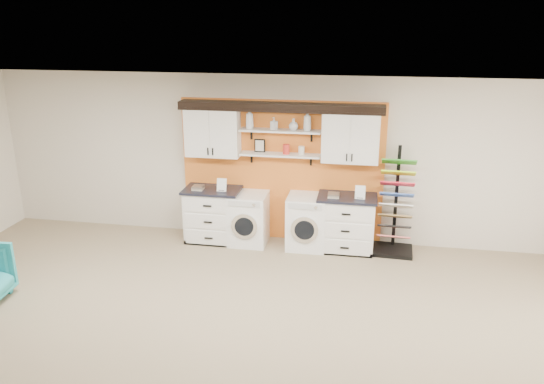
% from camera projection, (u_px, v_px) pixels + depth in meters
% --- Properties ---
extents(floor, '(10.00, 10.00, 0.00)m').
position_uv_depth(floor, '(222.00, 382.00, 5.61)').
color(floor, gray).
rests_on(floor, ground).
extents(ceiling, '(10.00, 10.00, 0.00)m').
position_uv_depth(ceiling, '(213.00, 121.00, 4.73)').
color(ceiling, white).
rests_on(ceiling, wall_back).
extents(wall_back, '(10.00, 0.00, 10.00)m').
position_uv_depth(wall_back, '(282.00, 159.00, 8.91)').
color(wall_back, beige).
rests_on(wall_back, floor).
extents(accent_panel, '(3.40, 0.07, 2.40)m').
position_uv_depth(accent_panel, '(282.00, 171.00, 8.94)').
color(accent_panel, orange).
rests_on(accent_panel, wall_back).
extents(upper_cabinet_left, '(0.90, 0.35, 0.84)m').
position_uv_depth(upper_cabinet_left, '(213.00, 131.00, 8.75)').
color(upper_cabinet_left, white).
rests_on(upper_cabinet_left, wall_back).
extents(upper_cabinet_right, '(0.90, 0.35, 0.84)m').
position_uv_depth(upper_cabinet_right, '(351.00, 136.00, 8.38)').
color(upper_cabinet_right, white).
rests_on(upper_cabinet_right, wall_back).
extents(shelf_lower, '(1.32, 0.28, 0.03)m').
position_uv_depth(shelf_lower, '(280.00, 155.00, 8.68)').
color(shelf_lower, white).
rests_on(shelf_lower, wall_back).
extents(shelf_upper, '(1.32, 0.28, 0.03)m').
position_uv_depth(shelf_upper, '(280.00, 131.00, 8.55)').
color(shelf_upper, white).
rests_on(shelf_upper, wall_back).
extents(crown_molding, '(3.30, 0.41, 0.13)m').
position_uv_depth(crown_molding, '(280.00, 106.00, 8.44)').
color(crown_molding, black).
rests_on(crown_molding, wall_back).
extents(picture_frame, '(0.18, 0.02, 0.22)m').
position_uv_depth(picture_frame, '(260.00, 146.00, 8.74)').
color(picture_frame, black).
rests_on(picture_frame, shelf_lower).
extents(canister_red, '(0.11, 0.11, 0.16)m').
position_uv_depth(canister_red, '(286.00, 149.00, 8.63)').
color(canister_red, red).
rests_on(canister_red, shelf_lower).
extents(canister_cream, '(0.10, 0.10, 0.14)m').
position_uv_depth(canister_cream, '(301.00, 150.00, 8.60)').
color(canister_cream, silver).
rests_on(canister_cream, shelf_lower).
extents(base_cabinet_left, '(0.95, 0.66, 0.93)m').
position_uv_depth(base_cabinet_left, '(213.00, 214.00, 9.05)').
color(base_cabinet_left, white).
rests_on(base_cabinet_left, floor).
extents(base_cabinet_right, '(0.95, 0.66, 0.93)m').
position_uv_depth(base_cabinet_right, '(346.00, 223.00, 8.68)').
color(base_cabinet_right, white).
rests_on(base_cabinet_right, floor).
extents(washer, '(0.62, 0.71, 0.87)m').
position_uv_depth(washer, '(249.00, 218.00, 8.96)').
color(washer, white).
rests_on(washer, floor).
extents(dryer, '(0.64, 0.71, 0.89)m').
position_uv_depth(dryer, '(307.00, 222.00, 8.79)').
color(dryer, white).
rests_on(dryer, floor).
extents(sample_rack, '(0.66, 0.56, 1.76)m').
position_uv_depth(sample_rack, '(395.00, 220.00, 8.56)').
color(sample_rack, black).
rests_on(sample_rack, floor).
extents(soap_bottle_a, '(0.15, 0.16, 0.34)m').
position_uv_depth(soap_bottle_a, '(250.00, 118.00, 8.58)').
color(soap_bottle_a, silver).
rests_on(soap_bottle_a, shelf_upper).
extents(soap_bottle_b, '(0.12, 0.12, 0.20)m').
position_uv_depth(soap_bottle_b, '(274.00, 123.00, 8.53)').
color(soap_bottle_b, silver).
rests_on(soap_bottle_b, shelf_upper).
extents(soap_bottle_c, '(0.21, 0.21, 0.19)m').
position_uv_depth(soap_bottle_c, '(293.00, 124.00, 8.48)').
color(soap_bottle_c, silver).
rests_on(soap_bottle_c, shelf_upper).
extents(soap_bottle_d, '(0.15, 0.16, 0.33)m').
position_uv_depth(soap_bottle_d, '(307.00, 120.00, 8.43)').
color(soap_bottle_d, silver).
rests_on(soap_bottle_d, shelf_upper).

